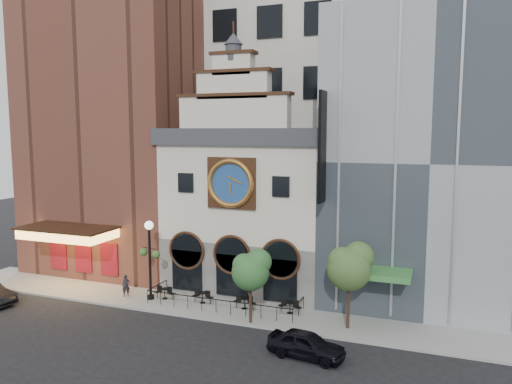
{
  "coord_description": "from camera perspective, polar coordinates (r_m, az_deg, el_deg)",
  "views": [
    {
      "loc": [
        13.71,
        -27.76,
        12.16
      ],
      "look_at": [
        1.04,
        6.0,
        7.73
      ],
      "focal_mm": 35.0,
      "sensor_mm": 36.0,
      "label": 1
    }
  ],
  "objects": [
    {
      "name": "cafe_railing",
      "position": [
        35.18,
        -3.68,
        -12.2
      ],
      "size": [
        10.6,
        2.6,
        0.9
      ],
      "primitive_type": null,
      "color": "black",
      "rests_on": "sidewalk"
    },
    {
      "name": "ground",
      "position": [
        33.27,
        -5.49,
        -14.48
      ],
      "size": [
        120.0,
        120.0,
        0.0
      ],
      "primitive_type": "plane",
      "color": "black",
      "rests_on": "ground"
    },
    {
      "name": "bistro_1",
      "position": [
        35.91,
        -6.14,
        -11.8
      ],
      "size": [
        1.58,
        0.68,
        0.9
      ],
      "color": "black",
      "rests_on": "sidewalk"
    },
    {
      "name": "pedestrian",
      "position": [
        38.17,
        -14.63,
        -10.32
      ],
      "size": [
        0.68,
        0.68,
        1.6
      ],
      "primitive_type": "imported",
      "rotation": [
        0.0,
        0.0,
        0.79
      ],
      "color": "black",
      "rests_on": "sidewalk"
    },
    {
      "name": "retail_building",
      "position": [
        37.81,
        19.49,
        3.54
      ],
      "size": [
        14.0,
        14.4,
        20.0
      ],
      "color": "gray",
      "rests_on": "ground"
    },
    {
      "name": "bistro_0",
      "position": [
        37.13,
        -10.39,
        -11.24
      ],
      "size": [
        1.58,
        0.68,
        0.9
      ],
      "color": "black",
      "rests_on": "sidewalk"
    },
    {
      "name": "tree_left",
      "position": [
        31.42,
        -0.55,
        -8.79
      ],
      "size": [
        2.45,
        2.36,
        4.72
      ],
      "color": "#382619",
      "rests_on": "sidewalk"
    },
    {
      "name": "theater_building",
      "position": [
        46.22,
        -14.86,
        7.32
      ],
      "size": [
        14.0,
        15.6,
        25.0
      ],
      "color": "brown",
      "rests_on": "ground"
    },
    {
      "name": "car_right",
      "position": [
        28.23,
        5.77,
        -16.94
      ],
      "size": [
        4.44,
        2.26,
        1.45
      ],
      "primitive_type": "imported",
      "rotation": [
        0.0,
        0.0,
        1.44
      ],
      "color": "black",
      "rests_on": "ground"
    },
    {
      "name": "bistro_3",
      "position": [
        33.94,
        3.9,
        -12.91
      ],
      "size": [
        1.58,
        0.68,
        0.9
      ],
      "color": "black",
      "rests_on": "sidewalk"
    },
    {
      "name": "tree_right",
      "position": [
        30.98,
        10.69,
        -8.22
      ],
      "size": [
        2.79,
        2.69,
        5.38
      ],
      "color": "#382619",
      "rests_on": "sidewalk"
    },
    {
      "name": "lamppost",
      "position": [
        36.44,
        -12.06,
        -6.62
      ],
      "size": [
        1.79,
        0.86,
        5.7
      ],
      "rotation": [
        0.0,
        0.0,
        -0.23
      ],
      "color": "black",
      "rests_on": "sidewalk"
    },
    {
      "name": "bistro_2",
      "position": [
        34.64,
        -1.33,
        -12.48
      ],
      "size": [
        1.58,
        0.68,
        0.9
      ],
      "color": "black",
      "rests_on": "sidewalk"
    },
    {
      "name": "clock_building",
      "position": [
        38.53,
        -0.5,
        -1.17
      ],
      "size": [
        12.6,
        8.78,
        18.65
      ],
      "color": "#605E5B",
      "rests_on": "ground"
    },
    {
      "name": "office_tower",
      "position": [
        50.31,
        4.68,
        15.94
      ],
      "size": [
        20.0,
        16.0,
        40.0
      ],
      "primitive_type": "cube",
      "color": "beige",
      "rests_on": "ground"
    },
    {
      "name": "sidewalk",
      "position": [
        35.36,
        -3.67,
        -13.01
      ],
      "size": [
        44.0,
        5.0,
        0.15
      ],
      "primitive_type": "cube",
      "color": "gray",
      "rests_on": "ground"
    }
  ]
}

